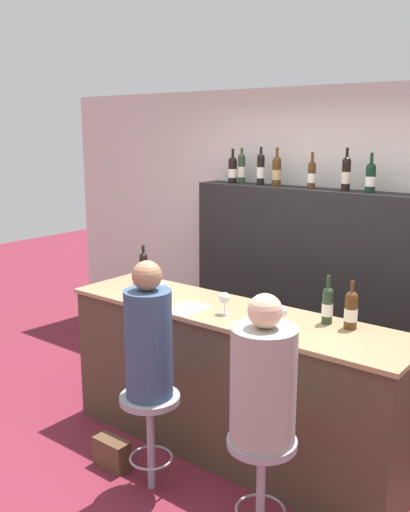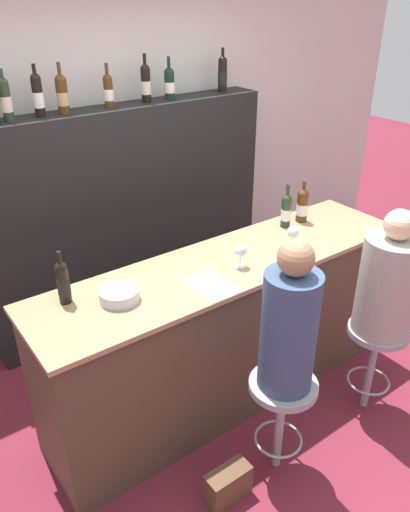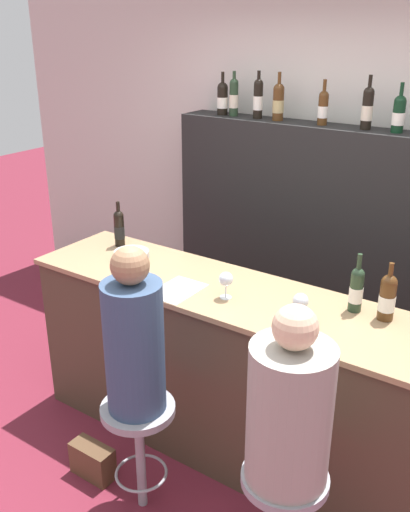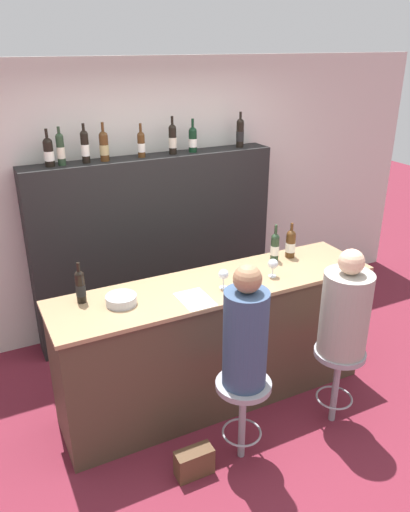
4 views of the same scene
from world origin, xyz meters
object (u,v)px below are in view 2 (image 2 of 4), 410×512
wine_bottle_counter_1 (286,210)px  wine_bottle_counter_2 (302,205)px  wine_bottle_backbar_1 (6,99)px  wine_bottle_counter_0 (63,282)px  wine_bottle_backbar_6 (169,83)px  wine_bottle_backbar_5 (146,83)px  wine_bottle_backbar_7 (222,74)px  bar_stool_right (375,346)px  wine_bottle_backbar_3 (62,94)px  wine_bottle_backbar_2 (38,95)px  wine_glass_0 (240,251)px  guest_seated_right (388,282)px  metal_bowl (119,295)px  wine_bottle_backbar_4 (108,90)px  wine_glass_1 (293,232)px  handbag (228,484)px  guest_seated_left (289,326)px  bar_stool_left (282,401)px

wine_bottle_counter_1 → wine_bottle_counter_2: 0.16m
wine_bottle_backbar_1 → wine_bottle_counter_0: bearing=-99.2°
wine_bottle_backbar_6 → wine_bottle_backbar_5: bearing=180.0°
wine_bottle_backbar_7 → bar_stool_right: wine_bottle_backbar_7 is taller
wine_bottle_counter_2 → wine_bottle_backbar_6: size_ratio=0.99×
bar_stool_right → wine_bottle_counter_1: bearing=93.8°
wine_bottle_counter_0 → wine_bottle_backbar_3: wine_bottle_backbar_3 is taller
wine_bottle_backbar_2 → wine_bottle_backbar_5: wine_bottle_backbar_5 is taller
wine_glass_0 → guest_seated_right: size_ratio=0.18×
wine_bottle_backbar_3 → metal_bowl: bearing=-103.8°
wine_bottle_backbar_4 → wine_bottle_backbar_5: bearing=-0.0°
wine_bottle_counter_0 → wine_bottle_backbar_1: bearing=80.8°
guest_seated_right → wine_bottle_backbar_3: bearing=120.1°
wine_bottle_backbar_7 → wine_glass_1: bearing=-109.3°
wine_bottle_counter_0 → guest_seated_right: guest_seated_right is taller
wine_glass_1 → wine_glass_0: bearing=-180.0°
wine_bottle_backbar_5 → guest_seated_right: (0.47, -1.91, -0.92)m
wine_bottle_counter_0 → metal_bowl: (0.24, -0.15, -0.09)m
wine_bottle_backbar_4 → metal_bowl: (-0.64, -1.25, -0.80)m
wine_bottle_backbar_7 → wine_glass_1: (-0.47, -1.35, -0.75)m
wine_bottle_backbar_3 → wine_bottle_counter_1: bearing=-46.0°
handbag → wine_glass_1: bearing=30.9°
wine_bottle_backbar_1 → wine_bottle_backbar_4: (0.70, 0.00, -0.02)m
wine_bottle_backbar_3 → wine_glass_0: 1.60m
wine_glass_1 → wine_bottle_backbar_5: bearing=99.9°
wine_bottle_backbar_2 → bar_stool_right: bearing=-56.4°
wine_bottle_backbar_6 → guest_seated_left: bearing=-106.0°
wine_bottle_backbar_6 → metal_bowl: 1.87m
wine_bottle_backbar_2 → wine_glass_1: 1.86m
wine_glass_0 → bar_stool_right: bearing=-40.3°
wine_bottle_counter_1 → bar_stool_left: bearing=-133.1°
wine_bottle_counter_2 → wine_bottle_backbar_1: bearing=145.3°
wine_bottle_backbar_1 → bar_stool_left: (0.66, -1.91, -1.40)m
wine_bottle_backbar_3 → wine_bottle_backbar_4: wine_bottle_backbar_3 is taller
wine_bottle_backbar_4 → bar_stool_right: wine_bottle_backbar_4 is taller
wine_bottle_backbar_7 → handbag: wine_bottle_backbar_7 is taller
guest_seated_right → handbag: bearing=180.0°
wine_bottle_backbar_2 → guest_seated_right: (1.27, -1.91, -0.93)m
wine_bottle_counter_1 → wine_glass_1: (-0.18, -0.25, -0.02)m
bar_stool_right → wine_bottle_backbar_5: bearing=103.9°
wine_glass_1 → bar_stool_right: (0.24, -0.57, -0.65)m
wine_bottle_counter_0 → wine_glass_1: bearing=-10.1°
wine_bottle_backbar_6 → bar_stool_right: wine_bottle_backbar_6 is taller
wine_bottle_backbar_1 → wine_glass_1: size_ratio=2.20×
wine_bottle_counter_2 → handbag: size_ratio=1.15×
wine_bottle_backbar_5 → wine_bottle_backbar_7: wine_bottle_backbar_5 is taller
wine_bottle_counter_0 → wine_bottle_backbar_7: size_ratio=0.89×
wine_bottle_counter_1 → metal_bowl: size_ratio=1.45×
handbag → wine_bottle_backbar_2: bearing=92.6°
bar_stool_left → wine_bottle_backbar_7: bearing=61.2°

